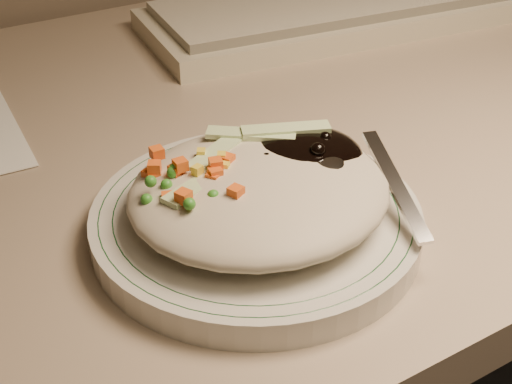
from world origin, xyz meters
TOP-DOWN VIEW (x-y plane):
  - desk at (0.00, 1.38)m, footprint 1.40×0.70m
  - plate at (-0.07, 1.20)m, footprint 0.24×0.24m
  - plate_rim at (-0.07, 1.20)m, footprint 0.23×0.23m
  - meal at (-0.07, 1.20)m, footprint 0.21×0.19m
  - keyboard at (0.26, 1.52)m, footprint 0.53×0.24m

SIDE VIEW (x-z plane):
  - desk at x=0.00m, z-range 0.17..0.91m
  - plate at x=-0.07m, z-range 0.74..0.76m
  - keyboard at x=0.26m, z-range 0.74..0.78m
  - plate_rim at x=-0.07m, z-range 0.76..0.76m
  - meal at x=-0.07m, z-range 0.76..0.81m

